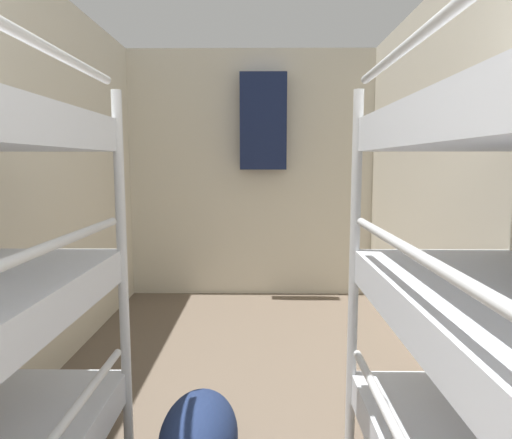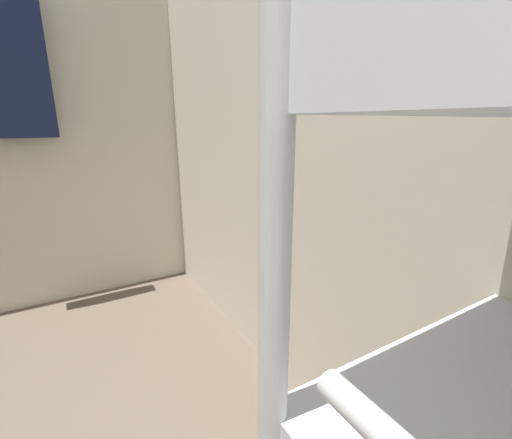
{
  "view_description": "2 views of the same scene",
  "coord_description": "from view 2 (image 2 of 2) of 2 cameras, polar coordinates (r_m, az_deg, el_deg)",
  "views": [
    {
      "loc": [
        0.1,
        0.32,
        1.32
      ],
      "look_at": [
        0.06,
        3.91,
        0.87
      ],
      "focal_mm": 32.0,
      "sensor_mm": 36.0,
      "label": 1
    },
    {
      "loc": [
        0.28,
        1.95,
        1.36
      ],
      "look_at": [
        0.72,
        2.68,
        1.11
      ],
      "focal_mm": 24.0,
      "sensor_mm": 36.0,
      "label": 2
    }
  ],
  "objects": [
    {
      "name": "hanging_coat",
      "position": [
        2.78,
        -36.06,
        20.33
      ],
      "size": [
        0.44,
        0.12,
        0.9
      ],
      "color": "#192347"
    },
    {
      "name": "wall_back",
      "position": [
        2.92,
        -36.55,
        9.9
      ],
      "size": [
        2.51,
        0.06,
        2.41
      ],
      "color": "beige",
      "rests_on": "ground_plane"
    },
    {
      "name": "wall_right",
      "position": [
        1.06,
        33.0,
        5.0
      ],
      "size": [
        0.06,
        4.94,
        2.41
      ],
      "color": "beige",
      "rests_on": "ground_plane"
    }
  ]
}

